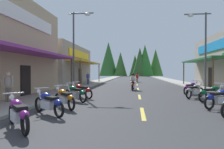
{
  "coord_description": "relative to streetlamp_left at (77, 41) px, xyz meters",
  "views": [
    {
      "loc": [
        -0.33,
        -0.7,
        1.69
      ],
      "look_at": [
        -4.08,
        30.98,
        1.2
      ],
      "focal_mm": 30.67,
      "sensor_mm": 36.0,
      "label": 1
    }
  ],
  "objects": [
    {
      "name": "rider_cruising_trailing",
      "position": [
        5.1,
        15.26,
        -3.58
      ],
      "size": [
        0.6,
        2.14,
        1.57
      ],
      "rotation": [
        0.0,
        0.0,
        1.51
      ],
      "color": "black",
      "rests_on": "ground"
    },
    {
      "name": "sidewalk_left",
      "position": [
        -1.22,
        13.68,
        -4.18
      ],
      "size": [
        2.64,
        86.57,
        0.12
      ],
      "primitive_type": "cube",
      "color": "gray",
      "rests_on": "ground"
    },
    {
      "name": "motorcycle_parked_left_1",
      "position": [
        1.38,
        -8.23,
        -3.75
      ],
      "size": [
        1.8,
        1.33,
        1.04
      ],
      "rotation": [
        0.0,
        0.0,
        2.52
      ],
      "color": "black",
      "rests_on": "ground"
    },
    {
      "name": "pedestrian_browsing",
      "position": [
        -1.8,
        -6.12,
        -3.25
      ],
      "size": [
        0.57,
        0.27,
        1.7
      ],
      "rotation": [
        0.0,
        0.0,
        4.74
      ],
      "color": "#726659",
      "rests_on": "ground"
    },
    {
      "name": "treeline_backdrop",
      "position": [
        2.98,
        58.61,
        1.32
      ],
      "size": [
        25.06,
        10.78,
        13.32
      ],
      "color": "#285B23",
      "rests_on": "ground"
    },
    {
      "name": "rider_cruising_lead",
      "position": [
        4.55,
        2.18,
        -3.58
      ],
      "size": [
        0.6,
        2.14,
        1.57
      ],
      "rotation": [
        0.0,
        0.0,
        1.5
      ],
      "color": "black",
      "rests_on": "ground"
    },
    {
      "name": "streetlamp_right",
      "position": [
        10.06,
        0.82,
        -0.08
      ],
      "size": [
        2.08,
        0.3,
        6.42
      ],
      "color": "#474C51",
      "rests_on": "ground"
    },
    {
      "name": "ground",
      "position": [
        5.03,
        13.68,
        -4.29
      ],
      "size": [
        9.86,
        86.57,
        0.1
      ],
      "primitive_type": "cube",
      "color": "#38383A"
    },
    {
      "name": "streetlamp_left",
      "position": [
        0.0,
        0.0,
        0.0
      ],
      "size": [
        2.08,
        0.3,
        6.56
      ],
      "color": "#474C51",
      "rests_on": "ground"
    },
    {
      "name": "pedestrian_by_shop",
      "position": [
        -0.96,
        7.51,
        -3.29
      ],
      "size": [
        0.38,
        0.53,
        1.64
      ],
      "rotation": [
        0.0,
        0.0,
        2.73
      ],
      "color": "#333F8C",
      "rests_on": "ground"
    },
    {
      "name": "motorcycle_parked_right_4",
      "position": [
        8.9,
        -0.49,
        -3.75
      ],
      "size": [
        1.56,
        1.61,
        1.04
      ],
      "rotation": [
        0.0,
        0.0,
        0.8
      ],
      "color": "black",
      "rests_on": "ground"
    },
    {
      "name": "motorcycle_parked_left_3",
      "position": [
        1.36,
        -4.81,
        -3.75
      ],
      "size": [
        1.76,
        1.38,
        1.04
      ],
      "rotation": [
        0.0,
        0.0,
        2.49
      ],
      "color": "black",
      "rests_on": "ground"
    },
    {
      "name": "motorcycle_parked_left_0",
      "position": [
        1.34,
        -10.13,
        -3.75
      ],
      "size": [
        1.6,
        1.56,
        1.04
      ],
      "rotation": [
        0.0,
        0.0,
        2.37
      ],
      "color": "black",
      "rests_on": "ground"
    },
    {
      "name": "storefront_left_far",
      "position": [
        -6.68,
        9.41,
        -1.7
      ],
      "size": [
        10.15,
        12.23,
        5.06
      ],
      "color": "gray",
      "rests_on": "ground"
    },
    {
      "name": "motorcycle_parked_right_1",
      "position": [
        8.59,
        -6.07,
        -3.75
      ],
      "size": [
        1.87,
        1.21,
        1.04
      ],
      "rotation": [
        0.0,
        0.0,
        0.56
      ],
      "color": "black",
      "rests_on": "ground"
    },
    {
      "name": "motorcycle_parked_right_2",
      "position": [
        9.02,
        -4.02,
        -3.75
      ],
      "size": [
        1.89,
        1.18,
        1.04
      ],
      "rotation": [
        0.0,
        0.0,
        0.53
      ],
      "color": "black",
      "rests_on": "ground"
    },
    {
      "name": "motorcycle_parked_left_4",
      "position": [
        1.33,
        -3.49,
        -3.75
      ],
      "size": [
        1.83,
        1.28,
        1.04
      ],
      "rotation": [
        0.0,
        0.0,
        2.55
      ],
      "color": "black",
      "rests_on": "ground"
    },
    {
      "name": "motorcycle_parked_left_2",
      "position": [
        1.49,
        -6.83,
        -3.75
      ],
      "size": [
        1.57,
        1.6,
        1.04
      ],
      "rotation": [
        0.0,
        0.0,
        2.35
      ],
      "color": "black",
      "rests_on": "ground"
    },
    {
      "name": "centerline_dashes",
      "position": [
        5.03,
        18.13,
        -4.23
      ],
      "size": [
        0.16,
        64.75,
        0.01
      ],
      "color": "#E0C64C",
      "rests_on": "ground"
    },
    {
      "name": "sidewalk_right",
      "position": [
        11.28,
        13.68,
        -4.18
      ],
      "size": [
        2.64,
        86.57,
        0.12
      ],
      "primitive_type": "cube",
      "color": "#9E9991",
      "rests_on": "ground"
    },
    {
      "name": "motorcycle_parked_right_3",
      "position": [
        8.55,
        -2.49,
        -3.75
      ],
      "size": [
        1.58,
        1.59,
        1.04
      ],
      "rotation": [
        0.0,
        0.0,
        0.79
      ],
      "color": "black",
      "rests_on": "ground"
    }
  ]
}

